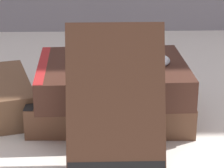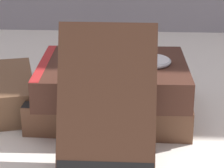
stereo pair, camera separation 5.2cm
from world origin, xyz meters
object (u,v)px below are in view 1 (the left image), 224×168
object	(u,v)px
book_flat_bottom	(107,99)
book_flat_top	(108,77)
pocket_watch	(149,60)
book_leaning_front	(116,102)

from	to	relation	value
book_flat_bottom	book_flat_top	distance (m)	0.04
book_flat_top	pocket_watch	xyz separation A→B (m)	(0.05, 0.00, 0.02)
book_leaning_front	book_flat_bottom	bearing A→B (deg)	92.93
book_flat_bottom	book_leaning_front	xyz separation A→B (m)	(0.01, -0.14, 0.05)
book_flat_top	book_leaning_front	bearing A→B (deg)	-89.24
book_flat_bottom	book_flat_top	xyz separation A→B (m)	(0.00, -0.02, 0.04)
book_flat_bottom	book_leaning_front	size ratio (longest dim) A/B	1.40
book_leaning_front	pocket_watch	world-z (taller)	book_leaning_front
book_leaning_front	book_flat_top	bearing A→B (deg)	92.54
book_flat_bottom	book_leaning_front	world-z (taller)	book_leaning_front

